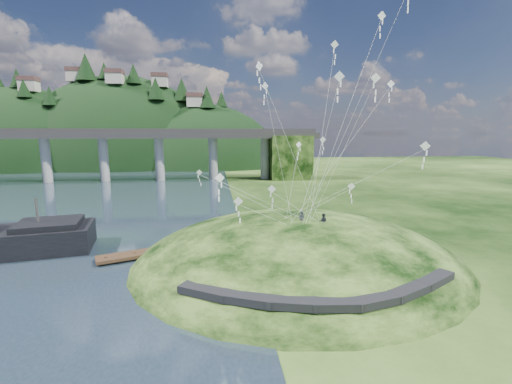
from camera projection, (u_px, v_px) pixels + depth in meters
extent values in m
plane|color=black|center=(223.00, 272.00, 33.88)|extent=(320.00, 320.00, 0.00)
ellipsoid|color=black|center=(297.00, 275.00, 37.04)|extent=(36.00, 32.00, 13.00)
cube|color=black|center=(206.00, 290.00, 25.53)|extent=(4.32, 3.62, 0.71)
cube|color=black|center=(248.00, 298.00, 24.27)|extent=(4.10, 2.97, 0.61)
cube|color=black|center=(292.00, 302.00, 23.65)|extent=(3.85, 2.37, 0.62)
cube|color=black|center=(336.00, 303.00, 23.57)|extent=(3.62, 1.83, 0.66)
cube|color=black|center=(376.00, 299.00, 24.12)|extent=(3.82, 2.27, 0.68)
cube|color=black|center=(409.00, 290.00, 25.39)|extent=(4.11, 2.97, 0.71)
cube|color=black|center=(433.00, 279.00, 27.26)|extent=(4.26, 3.43, 0.66)
cube|color=#2D2B2B|center=(34.00, 136.00, 94.22)|extent=(160.00, 9.00, 1.60)
cube|color=#2D2B2B|center=(33.00, 131.00, 93.98)|extent=(160.00, 0.40, 1.20)
cube|color=#2D2B2B|center=(41.00, 131.00, 98.19)|extent=(160.00, 0.40, 1.20)
cylinder|color=gray|center=(46.00, 159.00, 95.61)|extent=(2.60, 2.60, 13.00)
cylinder|color=gray|center=(104.00, 159.00, 97.46)|extent=(2.60, 2.60, 13.00)
cylinder|color=gray|center=(159.00, 158.00, 99.31)|extent=(2.60, 2.60, 13.00)
cylinder|color=gray|center=(213.00, 158.00, 101.15)|extent=(2.60, 2.60, 13.00)
cylinder|color=gray|center=(265.00, 157.00, 103.00)|extent=(2.60, 2.60, 13.00)
cube|color=black|center=(289.00, 157.00, 103.89)|extent=(12.00, 11.00, 13.00)
ellipsoid|color=black|center=(29.00, 186.00, 143.35)|extent=(84.00, 60.00, 80.00)
ellipsoid|color=black|center=(127.00, 178.00, 153.41)|extent=(96.00, 68.00, 88.00)
ellipsoid|color=black|center=(205.00, 188.00, 150.43)|extent=(76.00, 56.00, 72.00)
cone|color=black|center=(17.00, 78.00, 131.48)|extent=(5.61, 5.61, 7.39)
cone|color=black|center=(24.00, 88.00, 125.28)|extent=(5.08, 5.08, 6.69)
cone|color=black|center=(49.00, 96.00, 125.92)|extent=(5.29, 5.29, 6.96)
cone|color=black|center=(86.00, 67.00, 133.46)|extent=(8.01, 8.01, 10.54)
cone|color=black|center=(104.00, 71.00, 133.98)|extent=(4.97, 4.97, 6.54)
cone|color=black|center=(133.00, 74.00, 133.57)|extent=(5.83, 5.83, 7.67)
cone|color=black|center=(156.00, 89.00, 130.81)|extent=(6.47, 6.47, 8.51)
cone|color=black|center=(182.00, 89.00, 138.56)|extent=(7.13, 7.13, 9.38)
cone|color=black|center=(207.00, 97.00, 135.48)|extent=(6.56, 6.56, 8.63)
cone|color=black|center=(221.00, 99.00, 141.69)|extent=(4.88, 4.88, 6.42)
cube|color=beige|center=(29.00, 86.00, 129.84)|extent=(6.00, 5.00, 4.00)
cube|color=brown|center=(28.00, 79.00, 129.38)|extent=(6.40, 5.40, 1.60)
cube|color=beige|center=(76.00, 77.00, 136.70)|extent=(6.00, 5.00, 4.00)
cube|color=brown|center=(75.00, 70.00, 136.24)|extent=(6.40, 5.40, 1.60)
cube|color=beige|center=(115.00, 79.00, 131.19)|extent=(6.00, 5.00, 4.00)
cube|color=brown|center=(114.00, 72.00, 130.73)|extent=(6.40, 5.40, 1.60)
cube|color=beige|center=(160.00, 82.00, 138.98)|extent=(6.00, 5.00, 4.00)
cube|color=brown|center=(160.00, 75.00, 138.53)|extent=(6.40, 5.40, 1.60)
cube|color=beige|center=(195.00, 102.00, 136.18)|extent=(6.00, 5.00, 4.00)
cube|color=brown|center=(194.00, 95.00, 135.72)|extent=(6.40, 5.40, 1.60)
cube|color=black|center=(49.00, 224.00, 39.81)|extent=(7.59, 6.71, 0.67)
cylinder|color=#2D2B2B|center=(37.00, 212.00, 39.24)|extent=(0.27, 0.27, 3.34)
cube|color=#322014|center=(162.00, 250.00, 39.04)|extent=(13.79, 7.06, 0.35)
cylinder|color=#322014|center=(106.00, 261.00, 36.31)|extent=(0.30, 0.30, 1.00)
cylinder|color=#322014|center=(135.00, 257.00, 37.70)|extent=(0.30, 0.30, 1.00)
cylinder|color=#322014|center=(162.00, 252.00, 39.08)|extent=(0.30, 0.30, 1.00)
cylinder|color=#322014|center=(188.00, 248.00, 40.47)|extent=(0.30, 0.30, 1.00)
cylinder|color=#322014|center=(212.00, 244.00, 41.85)|extent=(0.30, 0.30, 1.00)
imported|color=#22242E|center=(302.00, 211.00, 34.33)|extent=(0.72, 0.53, 1.83)
imported|color=#22242E|center=(323.00, 213.00, 34.18)|extent=(0.95, 0.84, 1.64)
cube|color=white|center=(376.00, 78.00, 28.93)|extent=(0.81, 0.28, 0.83)
cube|color=white|center=(375.00, 85.00, 29.03)|extent=(0.11, 0.03, 0.48)
cube|color=white|center=(375.00, 92.00, 29.13)|extent=(0.11, 0.03, 0.48)
cube|color=white|center=(374.00, 99.00, 29.23)|extent=(0.11, 0.03, 0.48)
cube|color=white|center=(391.00, 84.00, 31.46)|extent=(0.56, 0.45, 0.68)
cube|color=white|center=(391.00, 89.00, 31.55)|extent=(0.09, 0.06, 0.40)
cube|color=white|center=(390.00, 95.00, 31.63)|extent=(0.09, 0.06, 0.40)
cube|color=white|center=(390.00, 100.00, 31.71)|extent=(0.09, 0.06, 0.40)
cube|color=white|center=(323.00, 140.00, 42.33)|extent=(0.70, 0.35, 0.74)
cube|color=white|center=(323.00, 144.00, 42.42)|extent=(0.10, 0.04, 0.43)
cube|color=white|center=(323.00, 148.00, 42.51)|extent=(0.10, 0.04, 0.43)
cube|color=white|center=(322.00, 153.00, 42.60)|extent=(0.10, 0.04, 0.43)
cube|color=white|center=(238.00, 201.00, 27.27)|extent=(0.75, 0.20, 0.74)
cube|color=white|center=(238.00, 208.00, 27.35)|extent=(0.10, 0.04, 0.43)
cube|color=white|center=(238.00, 214.00, 27.44)|extent=(0.10, 0.04, 0.43)
cube|color=white|center=(238.00, 221.00, 27.53)|extent=(0.10, 0.04, 0.43)
cube|color=white|center=(351.00, 186.00, 35.84)|extent=(0.73, 0.28, 0.75)
cube|color=white|center=(351.00, 191.00, 35.93)|extent=(0.10, 0.03, 0.44)
cube|color=white|center=(351.00, 196.00, 36.02)|extent=(0.10, 0.03, 0.44)
cube|color=white|center=(351.00, 201.00, 36.11)|extent=(0.10, 0.03, 0.44)
cube|color=white|center=(407.00, 3.00, 28.43)|extent=(0.11, 0.02, 0.48)
cube|color=white|center=(407.00, 10.00, 28.53)|extent=(0.11, 0.02, 0.48)
cube|color=white|center=(259.00, 66.00, 27.86)|extent=(0.50, 0.64, 0.76)
cube|color=white|center=(259.00, 73.00, 27.95)|extent=(0.09, 0.08, 0.45)
cube|color=white|center=(259.00, 80.00, 28.04)|extent=(0.09, 0.08, 0.45)
cube|color=white|center=(259.00, 87.00, 28.14)|extent=(0.09, 0.08, 0.45)
cube|color=white|center=(220.00, 178.00, 29.04)|extent=(0.84, 0.27, 0.85)
cube|color=white|center=(220.00, 185.00, 29.14)|extent=(0.11, 0.07, 0.50)
cube|color=white|center=(220.00, 192.00, 29.24)|extent=(0.11, 0.07, 0.50)
cube|color=white|center=(220.00, 199.00, 29.34)|extent=(0.11, 0.07, 0.50)
cube|color=white|center=(265.00, 86.00, 31.72)|extent=(0.56, 0.49, 0.68)
cube|color=white|center=(265.00, 92.00, 31.81)|extent=(0.09, 0.05, 0.41)
cube|color=white|center=(265.00, 97.00, 31.89)|extent=(0.09, 0.05, 0.41)
cube|color=white|center=(265.00, 103.00, 31.98)|extent=(0.09, 0.05, 0.41)
cube|color=white|center=(339.00, 76.00, 26.66)|extent=(0.78, 0.33, 0.82)
cube|color=white|center=(339.00, 84.00, 26.76)|extent=(0.11, 0.04, 0.48)
cube|color=white|center=(339.00, 92.00, 26.86)|extent=(0.11, 0.04, 0.48)
cube|color=white|center=(338.00, 99.00, 26.95)|extent=(0.11, 0.04, 0.48)
cube|color=white|center=(335.00, 45.00, 37.39)|extent=(0.88, 0.25, 0.86)
cube|color=white|center=(335.00, 50.00, 37.50)|extent=(0.11, 0.03, 0.51)
cube|color=white|center=(334.00, 56.00, 37.60)|extent=(0.11, 0.03, 0.51)
cube|color=white|center=(334.00, 62.00, 37.71)|extent=(0.11, 0.03, 0.51)
cube|color=white|center=(199.00, 172.00, 40.27)|extent=(0.68, 0.20, 0.68)
cube|color=white|center=(199.00, 176.00, 40.35)|extent=(0.09, 0.02, 0.40)
cube|color=white|center=(200.00, 181.00, 40.43)|extent=(0.09, 0.02, 0.40)
cube|color=white|center=(200.00, 185.00, 40.51)|extent=(0.09, 0.02, 0.40)
cube|color=white|center=(272.00, 189.00, 36.56)|extent=(0.83, 0.42, 0.88)
cube|color=white|center=(272.00, 195.00, 36.66)|extent=(0.12, 0.05, 0.52)
cube|color=white|center=(272.00, 201.00, 36.77)|extent=(0.12, 0.05, 0.52)
cube|color=white|center=(272.00, 206.00, 36.88)|extent=(0.12, 0.05, 0.52)
cube|color=white|center=(425.00, 146.00, 28.85)|extent=(0.78, 0.34, 0.82)
cube|color=white|center=(425.00, 153.00, 28.95)|extent=(0.11, 0.04, 0.48)
cube|color=white|center=(424.00, 160.00, 29.05)|extent=(0.11, 0.04, 0.48)
cube|color=white|center=(424.00, 167.00, 29.14)|extent=(0.11, 0.04, 0.48)
cube|color=white|center=(382.00, 16.00, 33.98)|extent=(0.87, 0.18, 0.87)
cube|color=white|center=(381.00, 22.00, 34.09)|extent=(0.11, 0.04, 0.50)
cube|color=white|center=(381.00, 29.00, 34.19)|extent=(0.11, 0.04, 0.50)
cube|color=white|center=(381.00, 35.00, 34.29)|extent=(0.11, 0.04, 0.50)
cube|color=white|center=(299.00, 145.00, 37.24)|extent=(0.66, 0.33, 0.70)
cube|color=white|center=(299.00, 149.00, 37.33)|extent=(0.09, 0.06, 0.41)
cube|color=white|center=(299.00, 154.00, 37.41)|extent=(0.09, 0.06, 0.41)
cube|color=white|center=(298.00, 158.00, 37.50)|extent=(0.09, 0.06, 0.41)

